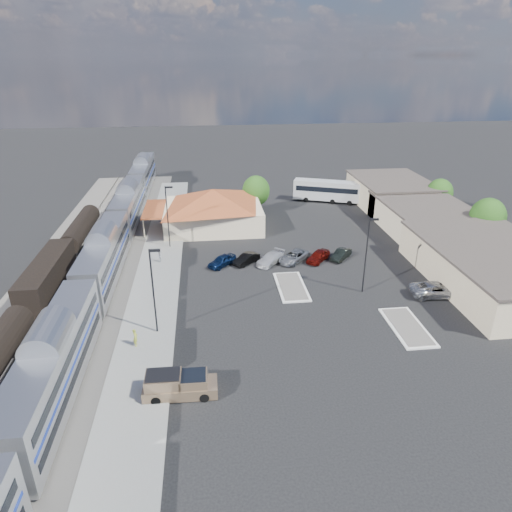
{
  "coord_description": "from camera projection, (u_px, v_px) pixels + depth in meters",
  "views": [
    {
      "loc": [
        -5.67,
        -45.17,
        25.21
      ],
      "look_at": [
        0.15,
        5.31,
        2.8
      ],
      "focal_mm": 32.0,
      "sensor_mm": 36.0,
      "label": 1
    }
  ],
  "objects": [
    {
      "name": "railbed",
      "position": [
        85.0,
        275.0,
        56.87
      ],
      "size": [
        16.0,
        100.0,
        0.12
      ],
      "primitive_type": "cube",
      "color": "#4C4944",
      "rests_on": "ground"
    },
    {
      "name": "ground",
      "position": [
        260.0,
        297.0,
        51.83
      ],
      "size": [
        280.0,
        280.0,
        0.0
      ],
      "primitive_type": "plane",
      "color": "black",
      "rests_on": "ground"
    },
    {
      "name": "parked_car_f",
      "position": [
        341.0,
        255.0,
        61.29
      ],
      "size": [
        3.7,
        3.93,
        1.32
      ],
      "primitive_type": "imported",
      "rotation": [
        0.0,
        0.0,
        -0.72
      ],
      "color": "black",
      "rests_on": "ground"
    },
    {
      "name": "passenger_train",
      "position": [
        105.0,
        258.0,
        54.69
      ],
      "size": [
        3.0,
        104.0,
        5.55
      ],
      "color": "silver",
      "rests_on": "ground"
    },
    {
      "name": "freight_cars",
      "position": [
        48.0,
        278.0,
        52.06
      ],
      "size": [
        2.8,
        46.0,
        4.0
      ],
      "color": "black",
      "rests_on": "ground"
    },
    {
      "name": "person_a",
      "position": [
        135.0,
        337.0,
        42.59
      ],
      "size": [
        0.45,
        0.66,
        1.76
      ],
      "primitive_type": "imported",
      "rotation": [
        0.0,
        0.0,
        1.52
      ],
      "color": "#B1BB3A",
      "rests_on": "platform"
    },
    {
      "name": "station_depot",
      "position": [
        213.0,
        208.0,
        71.9
      ],
      "size": [
        18.35,
        12.24,
        6.2
      ],
      "color": "#C8B092",
      "rests_on": "ground"
    },
    {
      "name": "tree_depot",
      "position": [
        256.0,
        191.0,
        77.78
      ],
      "size": [
        4.71,
        4.71,
        6.63
      ],
      "color": "#382314",
      "rests_on": "ground"
    },
    {
      "name": "traffic_island_north",
      "position": [
        407.0,
        327.0,
        45.98
      ],
      "size": [
        3.3,
        7.5,
        0.21
      ],
      "color": "silver",
      "rests_on": "ground"
    },
    {
      "name": "tree_east_c",
      "position": [
        440.0,
        193.0,
        77.5
      ],
      "size": [
        4.41,
        4.41,
        6.21
      ],
      "color": "#382314",
      "rests_on": "ground"
    },
    {
      "name": "pickup_truck",
      "position": [
        180.0,
        385.0,
        36.57
      ],
      "size": [
        5.95,
        2.31,
        2.05
      ],
      "rotation": [
        0.0,
        0.0,
        1.55
      ],
      "color": "#987C5E",
      "rests_on": "ground"
    },
    {
      "name": "buildings_east",
      "position": [
        437.0,
        226.0,
        66.83
      ],
      "size": [
        14.4,
        51.4,
        4.8
      ],
      "color": "#C6B28C",
      "rests_on": "ground"
    },
    {
      "name": "parked_car_a",
      "position": [
        222.0,
        261.0,
        59.32
      ],
      "size": [
        4.22,
        4.17,
        1.44
      ],
      "primitive_type": "imported",
      "rotation": [
        0.0,
        0.0,
        -0.8
      ],
      "color": "#0D1F43",
      "rests_on": "ground"
    },
    {
      "name": "tree_east_b",
      "position": [
        488.0,
        217.0,
        64.6
      ],
      "size": [
        4.94,
        4.94,
        6.96
      ],
      "color": "#382314",
      "rests_on": "ground"
    },
    {
      "name": "parked_car_d",
      "position": [
        294.0,
        256.0,
        60.6
      ],
      "size": [
        5.17,
        5.18,
        1.39
      ],
      "primitive_type": "imported",
      "rotation": [
        0.0,
        0.0,
        -0.78
      ],
      "color": "gray",
      "rests_on": "ground"
    },
    {
      "name": "parked_car_e",
      "position": [
        318.0,
        256.0,
        60.65
      ],
      "size": [
        4.13,
        4.38,
        1.47
      ],
      "primitive_type": "imported",
      "rotation": [
        0.0,
        0.0,
        -0.72
      ],
      "color": "#68100B",
      "rests_on": "ground"
    },
    {
      "name": "traffic_island_south",
      "position": [
        291.0,
        286.0,
        54.02
      ],
      "size": [
        3.3,
        7.5,
        0.21
      ],
      "color": "silver",
      "rests_on": "ground"
    },
    {
      "name": "lamp_lot",
      "position": [
        367.0,
        249.0,
        50.94
      ],
      "size": [
        1.08,
        0.25,
        9.0
      ],
      "color": "black",
      "rests_on": "ground"
    },
    {
      "name": "coach_bus",
      "position": [
        327.0,
        190.0,
        84.73
      ],
      "size": [
        12.43,
        6.98,
        3.95
      ],
      "rotation": [
        0.0,
        0.0,
        1.2
      ],
      "color": "silver",
      "rests_on": "ground"
    },
    {
      "name": "suv",
      "position": [
        437.0,
        290.0,
        51.76
      ],
      "size": [
        6.1,
        3.22,
        1.64
      ],
      "primitive_type": "imported",
      "rotation": [
        0.0,
        0.0,
        1.48
      ],
      "color": "#A6A9AE",
      "rests_on": "ground"
    },
    {
      "name": "person_b",
      "position": [
        159.0,
        256.0,
        59.96
      ],
      "size": [
        0.62,
        0.78,
        1.6
      ],
      "primitive_type": "imported",
      "rotation": [
        0.0,
        0.0,
        -1.59
      ],
      "color": "silver",
      "rests_on": "platform"
    },
    {
      "name": "parked_car_b",
      "position": [
        246.0,
        259.0,
        59.95
      ],
      "size": [
        3.96,
        3.74,
        1.33
      ],
      "primitive_type": "imported",
      "rotation": [
        0.0,
        0.0,
        -0.84
      ],
      "color": "black",
      "rests_on": "ground"
    },
    {
      "name": "lamp_plat_n",
      "position": [
        168.0,
        212.0,
        63.07
      ],
      "size": [
        1.08,
        0.25,
        9.0
      ],
      "color": "black",
      "rests_on": "ground"
    },
    {
      "name": "platform",
      "position": [
        157.0,
        278.0,
        55.99
      ],
      "size": [
        5.5,
        92.0,
        0.18
      ],
      "primitive_type": "cube",
      "color": "gray",
      "rests_on": "ground"
    },
    {
      "name": "parked_car_c",
      "position": [
        271.0,
        259.0,
        60.0
      ],
      "size": [
        4.65,
        4.86,
        1.39
      ],
      "primitive_type": "imported",
      "rotation": [
        0.0,
        0.0,
        -0.73
      ],
      "color": "white",
      "rests_on": "ground"
    },
    {
      "name": "lamp_plat_s",
      "position": [
        154.0,
        285.0,
        43.07
      ],
      "size": [
        1.08,
        0.25,
        9.0
      ],
      "color": "black",
      "rests_on": "ground"
    }
  ]
}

